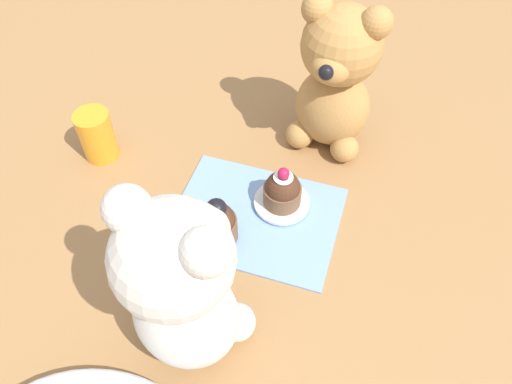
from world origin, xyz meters
TOP-DOWN VIEW (x-y plane):
  - ground_plane at (0.00, 0.00)m, footprint 4.00×4.00m
  - knitted_placemat at (0.00, 0.00)m, footprint 0.22×0.17m
  - teddy_bear_cream at (0.02, 0.18)m, footprint 0.14×0.14m
  - teddy_bear_tan at (-0.06, -0.18)m, footprint 0.12×0.12m
  - cupcake_near_cream_bear at (0.04, 0.05)m, footprint 0.05×0.05m
  - saucer_plate at (-0.03, -0.03)m, footprint 0.08×0.08m
  - cupcake_near_tan_bear at (-0.03, -0.03)m, footprint 0.05×0.05m
  - juice_glass at (0.26, -0.04)m, footprint 0.05×0.05m

SIDE VIEW (x-z plane):
  - ground_plane at x=0.00m, z-range 0.00..0.00m
  - knitted_placemat at x=0.00m, z-range 0.00..0.01m
  - saucer_plate at x=-0.03m, z-range 0.01..0.01m
  - cupcake_near_cream_bear at x=0.04m, z-range 0.00..0.07m
  - cupcake_near_tan_bear at x=-0.03m, z-range 0.00..0.07m
  - juice_glass at x=0.26m, z-range 0.00..0.08m
  - teddy_bear_tan at x=-0.06m, z-range 0.00..0.23m
  - teddy_bear_cream at x=0.02m, z-range 0.00..0.24m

